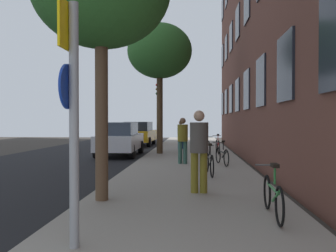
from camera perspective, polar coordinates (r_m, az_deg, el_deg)
The scene contains 16 objects.
ground_plane at distance 16.04m, azimuth -9.16°, elevation -5.28°, with size 41.80×41.80×0.00m, color #332D28.
road_asphalt at distance 16.65m, azimuth -16.24°, elevation -5.07°, with size 7.00×38.00×0.01m, color black.
sidewalk at distance 15.62m, azimuth 3.50°, elevation -5.22°, with size 4.20×38.00×0.12m, color gray.
sign_post at distance 4.67m, azimuth -14.90°, elevation 3.50°, with size 0.16×0.60×3.07m.
traffic_light at distance 21.72m, azimuth -1.25°, elevation 3.73°, with size 0.43×0.24×3.93m.
tree_far at distance 17.83m, azimuth -1.32°, elevation 11.62°, with size 3.12×3.12×6.29m.
bicycle_0 at distance 6.30m, azimuth 16.22°, elevation -10.55°, with size 0.42×1.71×0.90m.
bicycle_1 at distance 10.68m, azimuth 6.55°, elevation -5.75°, with size 0.42×1.72×0.93m.
bicycle_2 at distance 13.15m, azimuth 8.53°, elevation -4.59°, with size 0.50×1.62×0.89m.
bicycle_3 at distance 15.64m, azimuth 5.99°, elevation -3.58°, with size 0.55×1.66×0.98m.
bicycle_4 at distance 17.60m, azimuth 7.84°, elevation -3.13°, with size 0.42×1.63×0.95m.
pedestrian_0 at distance 7.99m, azimuth 4.92°, elevation -3.13°, with size 0.41×0.41×1.82m.
pedestrian_1 at distance 13.34m, azimuth 2.33°, elevation -1.82°, with size 0.50×0.50×1.70m.
pedestrian_2 at distance 20.45m, azimuth 2.00°, elevation -1.07°, with size 0.47×0.47×1.59m.
car_0 at distance 17.67m, azimuth -7.57°, elevation -1.98°, with size 1.84×4.42×1.62m.
car_1 at distance 24.81m, azimuth -4.57°, elevation -1.16°, with size 1.94×4.54×1.62m.
Camera 1 is at (1.25, -0.53, 1.71)m, focal length 38.66 mm.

